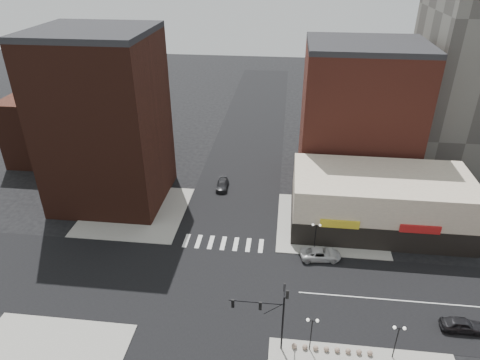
{
  "coord_description": "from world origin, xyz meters",
  "views": [
    {
      "loc": [
        7.52,
        -37.71,
        35.29
      ],
      "look_at": [
        2.4,
        6.24,
        11.0
      ],
      "focal_mm": 32.0,
      "sensor_mm": 36.0,
      "label": 1
    }
  ],
  "objects_px": {
    "street_lamp_se_b": "(398,334)",
    "white_suv": "(321,254)",
    "dark_sedan_east": "(462,325)",
    "traffic_signal": "(273,309)",
    "street_lamp_ne": "(316,230)",
    "dark_sedan_north": "(222,185)",
    "street_lamp_se_a": "(312,326)"
  },
  "relations": [
    {
      "from": "street_lamp_ne",
      "to": "dark_sedan_east",
      "type": "distance_m",
      "value": 18.95
    },
    {
      "from": "dark_sedan_east",
      "to": "street_lamp_se_b",
      "type": "bearing_deg",
      "value": 119.6
    },
    {
      "from": "street_lamp_ne",
      "to": "white_suv",
      "type": "bearing_deg",
      "value": -63.41
    },
    {
      "from": "traffic_signal",
      "to": "street_lamp_se_a",
      "type": "height_order",
      "value": "traffic_signal"
    },
    {
      "from": "white_suv",
      "to": "dark_sedan_north",
      "type": "distance_m",
      "value": 22.46
    },
    {
      "from": "street_lamp_ne",
      "to": "street_lamp_se_b",
      "type": "bearing_deg",
      "value": -66.37
    },
    {
      "from": "traffic_signal",
      "to": "street_lamp_ne",
      "type": "bearing_deg",
      "value": 73.25
    },
    {
      "from": "street_lamp_ne",
      "to": "dark_sedan_east",
      "type": "bearing_deg",
      "value": -38.05
    },
    {
      "from": "street_lamp_ne",
      "to": "dark_sedan_north",
      "type": "xyz_separation_m",
      "value": [
        -14.49,
        14.99,
        -2.64
      ]
    },
    {
      "from": "white_suv",
      "to": "dark_sedan_east",
      "type": "relative_size",
      "value": 1.19
    },
    {
      "from": "white_suv",
      "to": "dark_sedan_north",
      "type": "relative_size",
      "value": 1.15
    },
    {
      "from": "street_lamp_ne",
      "to": "dark_sedan_north",
      "type": "height_order",
      "value": "street_lamp_ne"
    },
    {
      "from": "street_lamp_se_a",
      "to": "dark_sedan_north",
      "type": "relative_size",
      "value": 0.93
    },
    {
      "from": "street_lamp_ne",
      "to": "dark_sedan_east",
      "type": "height_order",
      "value": "street_lamp_ne"
    },
    {
      "from": "white_suv",
      "to": "dark_sedan_east",
      "type": "xyz_separation_m",
      "value": [
        14.04,
        -10.08,
        0.02
      ]
    },
    {
      "from": "street_lamp_ne",
      "to": "dark_sedan_east",
      "type": "relative_size",
      "value": 0.97
    },
    {
      "from": "street_lamp_se_a",
      "to": "street_lamp_se_b",
      "type": "distance_m",
      "value": 8.0
    },
    {
      "from": "traffic_signal",
      "to": "street_lamp_se_a",
      "type": "xyz_separation_m",
      "value": [
        3.76,
        -0.17,
        -1.67
      ]
    },
    {
      "from": "street_lamp_se_b",
      "to": "white_suv",
      "type": "distance_m",
      "value": 16.0
    },
    {
      "from": "street_lamp_se_a",
      "to": "street_lamp_se_b",
      "type": "relative_size",
      "value": 1.0
    },
    {
      "from": "street_lamp_se_a",
      "to": "traffic_signal",
      "type": "bearing_deg",
      "value": 177.43
    },
    {
      "from": "dark_sedan_north",
      "to": "street_lamp_se_b",
      "type": "bearing_deg",
      "value": -57.36
    },
    {
      "from": "dark_sedan_north",
      "to": "street_lamp_ne",
      "type": "bearing_deg",
      "value": -48.06
    },
    {
      "from": "street_lamp_se_a",
      "to": "street_lamp_ne",
      "type": "relative_size",
      "value": 1.0
    },
    {
      "from": "street_lamp_se_a",
      "to": "dark_sedan_north",
      "type": "height_order",
      "value": "street_lamp_se_a"
    },
    {
      "from": "street_lamp_ne",
      "to": "white_suv",
      "type": "distance_m",
      "value": 3.07
    },
    {
      "from": "street_lamp_se_a",
      "to": "white_suv",
      "type": "distance_m",
      "value": 14.83
    },
    {
      "from": "white_suv",
      "to": "dark_sedan_east",
      "type": "distance_m",
      "value": 17.28
    },
    {
      "from": "traffic_signal",
      "to": "street_lamp_se_b",
      "type": "distance_m",
      "value": 11.88
    },
    {
      "from": "street_lamp_se_a",
      "to": "street_lamp_se_b",
      "type": "bearing_deg",
      "value": 0.0
    },
    {
      "from": "dark_sedan_east",
      "to": "white_suv",
      "type": "bearing_deg",
      "value": 54.34
    },
    {
      "from": "street_lamp_se_a",
      "to": "white_suv",
      "type": "height_order",
      "value": "street_lamp_se_a"
    }
  ]
}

